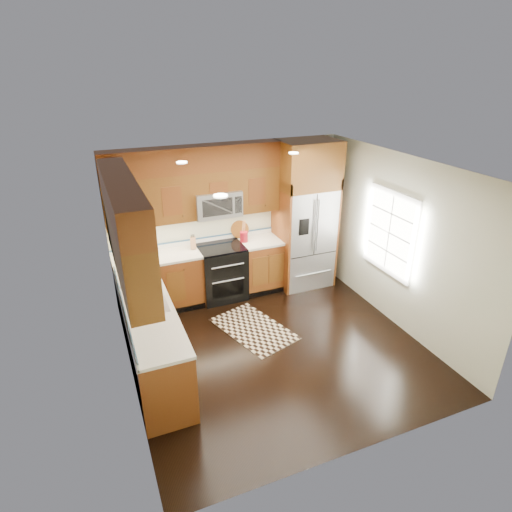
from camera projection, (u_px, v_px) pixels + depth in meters
name	position (u px, v px, depth m)	size (l,w,h in m)	color
ground	(275.00, 346.00, 6.21)	(4.00, 4.00, 0.00)	black
wall_back	(228.00, 219.00, 7.35)	(4.00, 0.02, 2.60)	beige
wall_left	(121.00, 294.00, 4.98)	(0.02, 4.00, 2.60)	beige
wall_right	(399.00, 243.00, 6.36)	(0.02, 4.00, 2.60)	beige
window	(390.00, 233.00, 6.48)	(0.04, 1.10, 1.30)	white
base_cabinets	(175.00, 306.00, 6.35)	(2.85, 3.00, 0.90)	brown
countertop	(181.00, 273.00, 6.30)	(2.86, 3.01, 0.04)	white
upper_cabinets	(169.00, 200.00, 5.88)	(2.85, 3.00, 1.15)	brown
range	(222.00, 272.00, 7.33)	(0.76, 0.67, 0.95)	black
microwave	(217.00, 203.00, 6.94)	(0.76, 0.40, 0.42)	#B2B2B7
refrigerator	(305.00, 215.00, 7.48)	(0.98, 0.75, 2.60)	#B2B2B7
sink_faucet	(144.00, 303.00, 5.39)	(0.54, 0.44, 0.37)	#B2B2B7
rug	(254.00, 329.00, 6.60)	(0.79, 1.31, 0.01)	black
knife_block	(193.00, 243.00, 7.04)	(0.11, 0.14, 0.25)	#AF7C55
utensil_crock	(244.00, 234.00, 7.29)	(0.16, 0.16, 0.38)	maroon
cutting_board	(240.00, 237.00, 7.51)	(0.32, 0.32, 0.02)	brown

